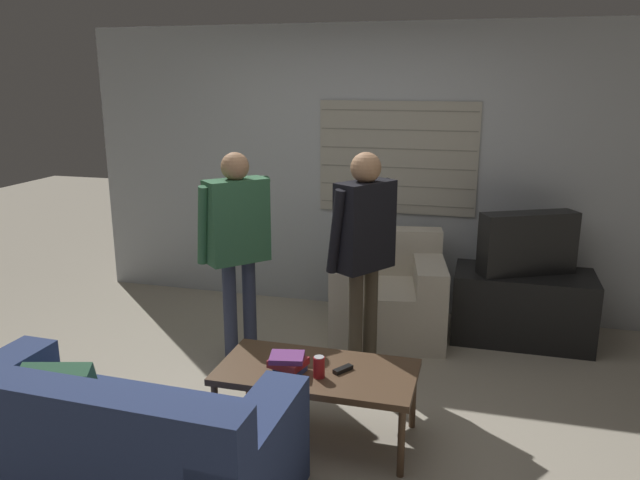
{
  "coord_description": "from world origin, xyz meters",
  "views": [
    {
      "loc": [
        1.11,
        -3.47,
        2.11
      ],
      "look_at": [
        0.01,
        0.57,
        1.0
      ],
      "focal_mm": 35.0,
      "sensor_mm": 36.0,
      "label": 1
    }
  ],
  "objects_px": {
    "armchair_beige": "(387,295)",
    "soda_can": "(319,367)",
    "tv": "(528,243)",
    "person_left_standing": "(237,233)",
    "coffee_table": "(317,375)",
    "person_right_standing": "(363,239)",
    "spare_remote": "(343,369)",
    "book_stack": "(288,362)",
    "couch_blue": "(106,450)"
  },
  "relations": [
    {
      "from": "couch_blue",
      "to": "armchair_beige",
      "type": "bearing_deg",
      "value": 69.88
    },
    {
      "from": "couch_blue",
      "to": "spare_remote",
      "type": "distance_m",
      "value": 1.34
    },
    {
      "from": "person_left_standing",
      "to": "spare_remote",
      "type": "distance_m",
      "value": 1.39
    },
    {
      "from": "person_left_standing",
      "to": "person_right_standing",
      "type": "distance_m",
      "value": 0.92
    },
    {
      "from": "tv",
      "to": "book_stack",
      "type": "relative_size",
      "value": 3.44
    },
    {
      "from": "coffee_table",
      "to": "person_left_standing",
      "type": "xyz_separation_m",
      "value": [
        -0.83,
        0.82,
        0.61
      ]
    },
    {
      "from": "coffee_table",
      "to": "person_left_standing",
      "type": "bearing_deg",
      "value": 135.17
    },
    {
      "from": "book_stack",
      "to": "armchair_beige",
      "type": "bearing_deg",
      "value": 80.08
    },
    {
      "from": "couch_blue",
      "to": "soda_can",
      "type": "relative_size",
      "value": 14.55
    },
    {
      "from": "person_right_standing",
      "to": "armchair_beige",
      "type": "bearing_deg",
      "value": 29.34
    },
    {
      "from": "tv",
      "to": "couch_blue",
      "type": "bearing_deg",
      "value": 24.88
    },
    {
      "from": "person_left_standing",
      "to": "book_stack",
      "type": "xyz_separation_m",
      "value": [
        0.68,
        -0.89,
        -0.51
      ]
    },
    {
      "from": "person_left_standing",
      "to": "person_right_standing",
      "type": "height_order",
      "value": "person_right_standing"
    },
    {
      "from": "book_stack",
      "to": "spare_remote",
      "type": "distance_m",
      "value": 0.32
    },
    {
      "from": "couch_blue",
      "to": "armchair_beige",
      "type": "distance_m",
      "value": 2.7
    },
    {
      "from": "coffee_table",
      "to": "armchair_beige",
      "type": "bearing_deg",
      "value": 84.82
    },
    {
      "from": "spare_remote",
      "to": "armchair_beige",
      "type": "bearing_deg",
      "value": 123.68
    },
    {
      "from": "couch_blue",
      "to": "armchair_beige",
      "type": "xyz_separation_m",
      "value": [
        1.01,
        2.5,
        0.04
      ]
    },
    {
      "from": "couch_blue",
      "to": "person_left_standing",
      "type": "relative_size",
      "value": 1.15
    },
    {
      "from": "armchair_beige",
      "to": "spare_remote",
      "type": "distance_m",
      "value": 1.64
    },
    {
      "from": "couch_blue",
      "to": "book_stack",
      "type": "distance_m",
      "value": 1.07
    },
    {
      "from": "tv",
      "to": "spare_remote",
      "type": "bearing_deg",
      "value": 32.1
    },
    {
      "from": "armchair_beige",
      "to": "book_stack",
      "type": "xyz_separation_m",
      "value": [
        -0.3,
        -1.72,
        0.16
      ]
    },
    {
      "from": "armchair_beige",
      "to": "tv",
      "type": "xyz_separation_m",
      "value": [
        1.08,
        0.17,
        0.48
      ]
    },
    {
      "from": "soda_can",
      "to": "spare_remote",
      "type": "bearing_deg",
      "value": 42.74
    },
    {
      "from": "armchair_beige",
      "to": "coffee_table",
      "type": "bearing_deg",
      "value": 74.97
    },
    {
      "from": "tv",
      "to": "person_left_standing",
      "type": "xyz_separation_m",
      "value": [
        -2.06,
        -1.0,
        0.19
      ]
    },
    {
      "from": "person_right_standing",
      "to": "book_stack",
      "type": "xyz_separation_m",
      "value": [
        -0.25,
        -0.92,
        -0.52
      ]
    },
    {
      "from": "couch_blue",
      "to": "book_stack",
      "type": "bearing_deg",
      "value": 49.7
    },
    {
      "from": "person_right_standing",
      "to": "soda_can",
      "type": "distance_m",
      "value": 1.08
    },
    {
      "from": "person_left_standing",
      "to": "person_right_standing",
      "type": "relative_size",
      "value": 0.98
    },
    {
      "from": "person_right_standing",
      "to": "soda_can",
      "type": "relative_size",
      "value": 12.85
    },
    {
      "from": "couch_blue",
      "to": "coffee_table",
      "type": "relative_size",
      "value": 1.58
    },
    {
      "from": "couch_blue",
      "to": "soda_can",
      "type": "bearing_deg",
      "value": 42.02
    },
    {
      "from": "tv",
      "to": "soda_can",
      "type": "relative_size",
      "value": 6.19
    },
    {
      "from": "person_right_standing",
      "to": "soda_can",
      "type": "bearing_deg",
      "value": -150.4
    },
    {
      "from": "tv",
      "to": "coffee_table",
      "type": "bearing_deg",
      "value": 28.79
    },
    {
      "from": "person_left_standing",
      "to": "soda_can",
      "type": "height_order",
      "value": "person_left_standing"
    },
    {
      "from": "couch_blue",
      "to": "person_left_standing",
      "type": "distance_m",
      "value": 1.82
    },
    {
      "from": "coffee_table",
      "to": "person_right_standing",
      "type": "relative_size",
      "value": 0.72
    },
    {
      "from": "person_right_standing",
      "to": "person_left_standing",
      "type": "bearing_deg",
      "value": 124.8
    },
    {
      "from": "person_left_standing",
      "to": "soda_can",
      "type": "xyz_separation_m",
      "value": [
        0.87,
        -0.92,
        -0.51
      ]
    },
    {
      "from": "tv",
      "to": "person_right_standing",
      "type": "distance_m",
      "value": 1.51
    },
    {
      "from": "spare_remote",
      "to": "book_stack",
      "type": "bearing_deg",
      "value": -131.17
    },
    {
      "from": "book_stack",
      "to": "spare_remote",
      "type": "height_order",
      "value": "book_stack"
    },
    {
      "from": "armchair_beige",
      "to": "person_left_standing",
      "type": "relative_size",
      "value": 0.65
    },
    {
      "from": "book_stack",
      "to": "coffee_table",
      "type": "bearing_deg",
      "value": 25.62
    },
    {
      "from": "armchair_beige",
      "to": "soda_can",
      "type": "height_order",
      "value": "armchair_beige"
    },
    {
      "from": "armchair_beige",
      "to": "person_right_standing",
      "type": "xyz_separation_m",
      "value": [
        -0.05,
        -0.8,
        0.68
      ]
    },
    {
      "from": "tv",
      "to": "soda_can",
      "type": "distance_m",
      "value": 2.28
    }
  ]
}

